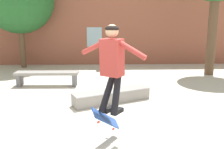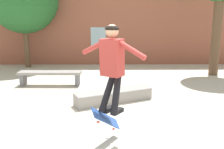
% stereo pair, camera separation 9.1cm
% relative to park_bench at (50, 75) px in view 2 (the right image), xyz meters
% --- Properties ---
extents(ground_plane, '(40.00, 40.00, 0.00)m').
position_rel_park_bench_xyz_m(ground_plane, '(2.23, -3.80, -0.34)').
color(ground_plane, beige).
extents(building_backdrop, '(14.65, 0.52, 4.71)m').
position_rel_park_bench_xyz_m(building_backdrop, '(2.23, 4.14, 1.49)').
color(building_backdrop, '#93513D').
rests_on(building_backdrop, ground_plane).
extents(park_bench, '(2.00, 0.48, 0.46)m').
position_rel_park_bench_xyz_m(park_bench, '(0.00, 0.00, 0.00)').
color(park_bench, gray).
rests_on(park_bench, ground_plane).
extents(skate_ledge, '(2.04, 1.24, 0.32)m').
position_rel_park_bench_xyz_m(skate_ledge, '(2.03, -1.75, -0.18)').
color(skate_ledge, gray).
rests_on(skate_ledge, ground_plane).
extents(skater, '(1.03, 0.79, 1.45)m').
position_rel_park_bench_xyz_m(skater, '(1.95, -3.94, 1.07)').
color(skater, '#B23833').
extents(skateboard_flipping, '(0.49, 0.70, 0.58)m').
position_rel_park_bench_xyz_m(skateboard_flipping, '(1.85, -3.89, 0.08)').
color(skateboard_flipping, '#2D519E').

